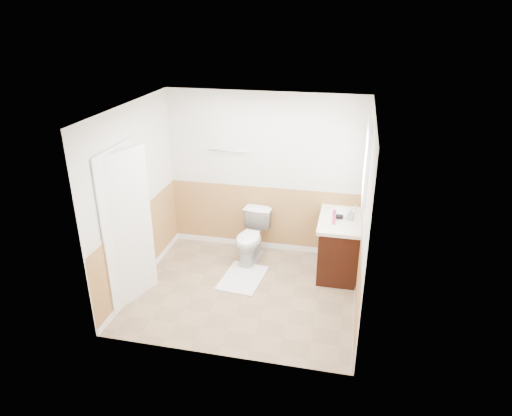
% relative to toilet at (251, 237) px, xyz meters
% --- Properties ---
extents(floor, '(3.00, 3.00, 0.00)m').
position_rel_toilet_xyz_m(floor, '(0.11, -0.86, -0.38)').
color(floor, '#8C7051').
rests_on(floor, ground).
extents(ceiling, '(3.00, 3.00, 0.00)m').
position_rel_toilet_xyz_m(ceiling, '(0.11, -0.86, 2.12)').
color(ceiling, white).
rests_on(ceiling, floor).
extents(wall_back, '(3.00, 0.00, 3.00)m').
position_rel_toilet_xyz_m(wall_back, '(0.11, 0.44, 0.87)').
color(wall_back, silver).
rests_on(wall_back, floor).
extents(wall_front, '(3.00, 0.00, 3.00)m').
position_rel_toilet_xyz_m(wall_front, '(0.11, -2.16, 0.87)').
color(wall_front, silver).
rests_on(wall_front, floor).
extents(wall_left, '(0.00, 3.00, 3.00)m').
position_rel_toilet_xyz_m(wall_left, '(-1.39, -0.86, 0.87)').
color(wall_left, silver).
rests_on(wall_left, floor).
extents(wall_right, '(0.00, 3.00, 3.00)m').
position_rel_toilet_xyz_m(wall_right, '(1.61, -0.86, 0.87)').
color(wall_right, silver).
rests_on(wall_right, floor).
extents(wainscot_back, '(3.00, 0.00, 3.00)m').
position_rel_toilet_xyz_m(wainscot_back, '(0.11, 0.43, 0.12)').
color(wainscot_back, '#B08446').
rests_on(wainscot_back, floor).
extents(wainscot_front, '(3.00, 0.00, 3.00)m').
position_rel_toilet_xyz_m(wainscot_front, '(0.11, -2.15, 0.12)').
color(wainscot_front, '#B08446').
rests_on(wainscot_front, floor).
extents(wainscot_left, '(0.00, 2.60, 2.60)m').
position_rel_toilet_xyz_m(wainscot_left, '(-1.38, -0.86, 0.12)').
color(wainscot_left, '#B08446').
rests_on(wainscot_left, floor).
extents(wainscot_right, '(0.00, 2.60, 2.60)m').
position_rel_toilet_xyz_m(wainscot_right, '(1.60, -0.86, 0.12)').
color(wainscot_right, '#B08446').
rests_on(wainscot_right, floor).
extents(toilet, '(0.50, 0.79, 0.77)m').
position_rel_toilet_xyz_m(toilet, '(0.00, 0.00, 0.00)').
color(toilet, white).
rests_on(toilet, floor).
extents(bath_mat, '(0.63, 0.85, 0.02)m').
position_rel_toilet_xyz_m(bath_mat, '(0.00, -0.56, -0.37)').
color(bath_mat, white).
rests_on(bath_mat, floor).
extents(vanity_cabinet, '(0.55, 1.10, 0.80)m').
position_rel_toilet_xyz_m(vanity_cabinet, '(1.32, 0.02, 0.02)').
color(vanity_cabinet, black).
rests_on(vanity_cabinet, floor).
extents(vanity_knob_left, '(0.03, 0.03, 0.03)m').
position_rel_toilet_xyz_m(vanity_knob_left, '(1.02, -0.08, 0.17)').
color(vanity_knob_left, silver).
rests_on(vanity_knob_left, vanity_cabinet).
extents(vanity_knob_right, '(0.03, 0.03, 0.03)m').
position_rel_toilet_xyz_m(vanity_knob_right, '(1.02, 0.12, 0.17)').
color(vanity_knob_right, silver).
rests_on(vanity_knob_right, vanity_cabinet).
extents(countertop, '(0.60, 1.15, 0.05)m').
position_rel_toilet_xyz_m(countertop, '(1.31, 0.02, 0.44)').
color(countertop, white).
rests_on(countertop, vanity_cabinet).
extents(sink_basin, '(0.36, 0.36, 0.02)m').
position_rel_toilet_xyz_m(sink_basin, '(1.32, 0.17, 0.48)').
color(sink_basin, white).
rests_on(sink_basin, countertop).
extents(faucet, '(0.02, 0.02, 0.14)m').
position_rel_toilet_xyz_m(faucet, '(1.50, 0.17, 0.54)').
color(faucet, white).
rests_on(faucet, countertop).
extents(lotion_bottle, '(0.05, 0.05, 0.22)m').
position_rel_toilet_xyz_m(lotion_bottle, '(1.22, -0.26, 0.58)').
color(lotion_bottle, '#DE3972').
rests_on(lotion_bottle, countertop).
extents(soap_dispenser, '(0.09, 0.09, 0.17)m').
position_rel_toilet_xyz_m(soap_dispenser, '(1.44, -0.07, 0.55)').
color(soap_dispenser, gray).
rests_on(soap_dispenser, countertop).
extents(hair_dryer_body, '(0.14, 0.07, 0.07)m').
position_rel_toilet_xyz_m(hair_dryer_body, '(1.27, -0.06, 0.50)').
color(hair_dryer_body, black).
rests_on(hair_dryer_body, countertop).
extents(hair_dryer_handle, '(0.03, 0.03, 0.07)m').
position_rel_toilet_xyz_m(hair_dryer_handle, '(1.24, -0.04, 0.47)').
color(hair_dryer_handle, black).
rests_on(hair_dryer_handle, countertop).
extents(mirror_panel, '(0.02, 0.35, 0.90)m').
position_rel_toilet_xyz_m(mirror_panel, '(1.58, 0.24, 1.17)').
color(mirror_panel, silver).
rests_on(mirror_panel, wall_right).
extents(window_frame, '(0.04, 0.80, 1.00)m').
position_rel_toilet_xyz_m(window_frame, '(1.58, -0.27, 1.37)').
color(window_frame, white).
rests_on(window_frame, wall_right).
extents(window_glass, '(0.01, 0.70, 0.90)m').
position_rel_toilet_xyz_m(window_glass, '(1.59, -0.27, 1.37)').
color(window_glass, white).
rests_on(window_glass, wall_right).
extents(door, '(0.29, 0.78, 2.04)m').
position_rel_toilet_xyz_m(door, '(-1.29, -1.31, 0.64)').
color(door, white).
rests_on(door, wall_left).
extents(door_frame, '(0.02, 0.92, 2.10)m').
position_rel_toilet_xyz_m(door_frame, '(-1.37, -1.31, 0.65)').
color(door_frame, white).
rests_on(door_frame, wall_left).
extents(door_knob, '(0.06, 0.06, 0.06)m').
position_rel_toilet_xyz_m(door_knob, '(-1.23, -0.98, 0.57)').
color(door_knob, silver).
rests_on(door_knob, door).
extents(towel_bar, '(0.62, 0.02, 0.02)m').
position_rel_toilet_xyz_m(towel_bar, '(-0.44, 0.39, 1.22)').
color(towel_bar, silver).
rests_on(towel_bar, wall_back).
extents(tp_holder_bar, '(0.14, 0.02, 0.02)m').
position_rel_toilet_xyz_m(tp_holder_bar, '(0.01, 0.37, 0.32)').
color(tp_holder_bar, silver).
rests_on(tp_holder_bar, wall_back).
extents(tp_roll, '(0.10, 0.11, 0.11)m').
position_rel_toilet_xyz_m(tp_roll, '(0.01, 0.37, 0.32)').
color(tp_roll, white).
rests_on(tp_roll, tp_holder_bar).
extents(tp_sheet, '(0.10, 0.01, 0.16)m').
position_rel_toilet_xyz_m(tp_sheet, '(0.01, 0.37, 0.21)').
color(tp_sheet, white).
rests_on(tp_sheet, tp_roll).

